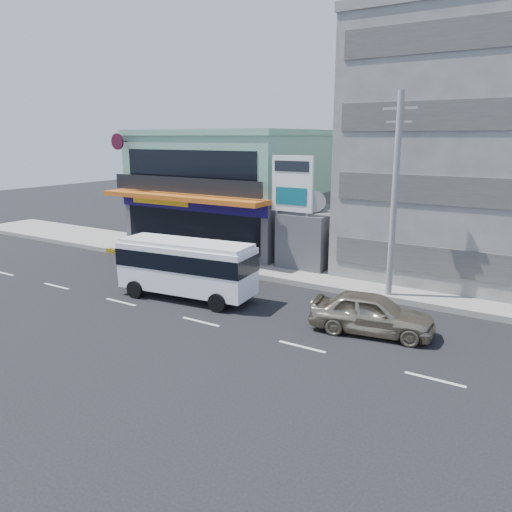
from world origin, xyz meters
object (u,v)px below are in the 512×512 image
at_px(motorcycle_rider, 219,262).
at_px(minibus, 186,265).
at_px(satellite_dish, 313,211).
at_px(utility_pole_near, 395,197).
at_px(shop_building, 233,192).
at_px(concrete_building, 511,154).
at_px(sedan, 372,313).
at_px(billboard, 292,190).

bearing_deg(motorcycle_rider, minibus, -73.46).
bearing_deg(satellite_dish, utility_pole_near, -30.96).
distance_m(satellite_dish, minibus, 9.33).
bearing_deg(minibus, shop_building, 114.59).
distance_m(concrete_building, minibus, 18.71).
xyz_separation_m(shop_building, concrete_building, (18.00, 1.05, 3.00)).
relative_size(concrete_building, sedan, 3.17).
height_order(shop_building, satellite_dish, shop_building).
distance_m(satellite_dish, sedan, 10.96).
xyz_separation_m(shop_building, minibus, (5.35, -11.70, -2.25)).
xyz_separation_m(utility_pole_near, sedan, (0.76, -4.59, -4.29)).
relative_size(shop_building, sedan, 2.46).
height_order(shop_building, utility_pole_near, utility_pole_near).
bearing_deg(satellite_dish, shop_building, 159.79).
relative_size(satellite_dish, utility_pole_near, 0.15).
bearing_deg(motorcycle_rider, satellite_dish, 46.40).
xyz_separation_m(billboard, motorcycle_rider, (-3.50, -2.40, -4.23)).
height_order(shop_building, concrete_building, concrete_building).
height_order(utility_pole_near, motorcycle_rider, utility_pole_near).
bearing_deg(utility_pole_near, sedan, -80.63).
relative_size(satellite_dish, motorcycle_rider, 0.71).
bearing_deg(motorcycle_rider, sedan, -20.34).
xyz_separation_m(concrete_building, utility_pole_near, (-4.00, -7.60, -1.85)).
height_order(concrete_building, billboard, concrete_building).
bearing_deg(satellite_dish, sedan, -50.47).
xyz_separation_m(concrete_building, sedan, (-3.24, -12.19, -6.14)).
height_order(satellite_dish, minibus, satellite_dish).
relative_size(shop_building, minibus, 1.72).
distance_m(shop_building, utility_pole_near, 15.50).
distance_m(concrete_building, utility_pole_near, 8.79).
height_order(sedan, motorcycle_rider, motorcycle_rider).
bearing_deg(concrete_building, satellite_dish, -158.20).
height_order(utility_pole_near, minibus, utility_pole_near).
height_order(billboard, minibus, billboard).
distance_m(utility_pole_near, minibus, 10.63).
distance_m(shop_building, concrete_building, 18.28).
xyz_separation_m(satellite_dish, utility_pole_near, (6.00, -3.60, 1.57)).
bearing_deg(sedan, utility_pole_near, -0.21).
relative_size(satellite_dish, sedan, 0.30).
distance_m(satellite_dish, motorcycle_rider, 6.48).
height_order(concrete_building, sedan, concrete_building).
bearing_deg(utility_pole_near, satellite_dish, 149.04).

